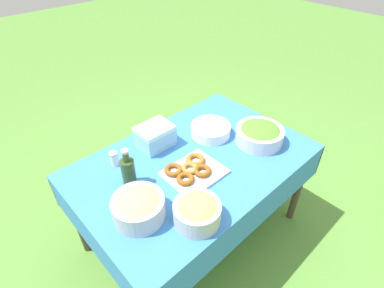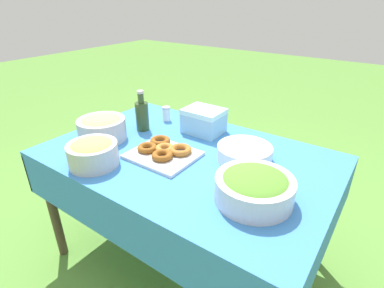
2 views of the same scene
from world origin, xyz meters
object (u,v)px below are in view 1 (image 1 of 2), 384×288
salad_bowl (260,134)px  cooler_box (155,136)px  olive_oil_bottle (128,171)px  pasta_bowl (138,206)px  fruit_bowl (197,211)px  plate_stack (211,130)px  donut_platter (192,171)px

salad_bowl → cooler_box: (-0.51, 0.42, 0.01)m
olive_oil_bottle → cooler_box: size_ratio=1.09×
olive_oil_bottle → pasta_bowl: bearing=-112.6°
fruit_bowl → cooler_box: bearing=70.5°
salad_bowl → fruit_bowl: size_ratio=1.32×
salad_bowl → fruit_bowl: fruit_bowl is taller
plate_stack → pasta_bowl: bearing=-162.2°
cooler_box → pasta_bowl: bearing=-135.5°
salad_bowl → fruit_bowl: bearing=-166.0°
salad_bowl → cooler_box: bearing=140.2°
donut_platter → cooler_box: bearing=88.6°
salad_bowl → pasta_bowl: (-0.91, 0.03, 0.01)m
cooler_box → olive_oil_bottle: bearing=-150.4°
salad_bowl → olive_oil_bottle: 0.86m
plate_stack → donut_platter: bearing=-151.3°
pasta_bowl → donut_platter: pasta_bowl is taller
cooler_box → salad_bowl: bearing=-39.8°
donut_platter → fruit_bowl: fruit_bowl is taller
plate_stack → fruit_bowl: fruit_bowl is taller
fruit_bowl → salad_bowl: bearing=14.0°
donut_platter → fruit_bowl: 0.33m
olive_oil_bottle → cooler_box: (0.31, 0.18, -0.02)m
olive_oil_bottle → cooler_box: bearing=29.6°
donut_platter → fruit_bowl: (-0.20, -0.26, 0.05)m
plate_stack → cooler_box: size_ratio=1.21×
salad_bowl → pasta_bowl: 0.91m
pasta_bowl → olive_oil_bottle: size_ratio=1.08×
plate_stack → olive_oil_bottle: (-0.65, -0.02, 0.06)m
plate_stack → olive_oil_bottle: olive_oil_bottle is taller
salad_bowl → donut_platter: bearing=171.5°
pasta_bowl → fruit_bowl: (0.19, -0.21, -0.00)m
olive_oil_bottle → fruit_bowl: bearing=-77.2°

